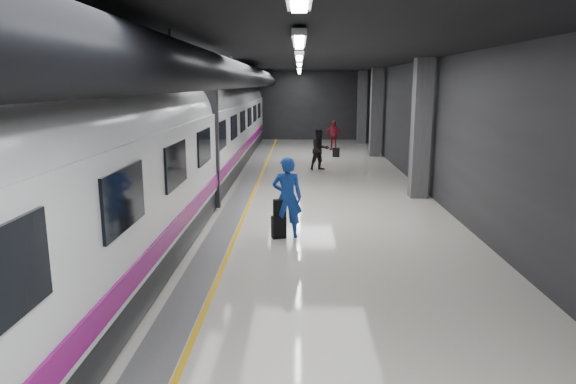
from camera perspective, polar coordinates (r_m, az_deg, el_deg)
ground at (r=15.23m, az=-1.07°, el=-2.09°), size 40.00×40.00×0.00m
platform_hall at (r=15.75m, az=-2.04°, el=11.37°), size 10.02×40.02×4.51m
train at (r=15.35m, az=-13.36°, el=5.55°), size 3.05×38.00×4.05m
traveler_main at (r=12.42m, az=-0.10°, el=-0.59°), size 0.73×0.48×1.99m
suitcase_main at (r=12.51m, az=-1.04°, el=-3.91°), size 0.39×0.31×0.55m
shoulder_bag at (r=12.43m, az=-0.95°, el=-1.75°), size 0.33×0.21×0.40m
traveler_far_a at (r=22.39m, az=3.56°, el=4.73°), size 1.08×0.98×1.79m
traveler_far_b at (r=29.41m, az=5.05°, el=6.30°), size 1.05×0.66×1.67m
suitcase_far at (r=26.62m, az=5.36°, el=4.40°), size 0.37×0.31×0.46m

